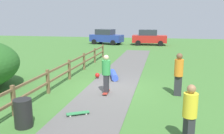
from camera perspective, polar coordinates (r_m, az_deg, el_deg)
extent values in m
plane|color=#427533|center=(11.56, -0.33, -5.17)|extent=(60.00, 60.00, 0.00)
cube|color=#605E5B|center=(11.55, -0.33, -5.13)|extent=(2.40, 28.00, 0.02)
cube|color=brown|center=(8.97, -22.45, -7.44)|extent=(0.12, 0.12, 1.10)
cube|color=brown|center=(11.08, -15.06, -3.37)|extent=(0.12, 0.12, 1.10)
cube|color=brown|center=(13.36, -10.14, -0.61)|extent=(0.12, 0.12, 1.10)
cube|color=brown|center=(15.72, -6.69, 1.34)|extent=(0.12, 0.12, 1.10)
cube|color=brown|center=(18.15, -4.14, 2.77)|extent=(0.12, 0.12, 1.10)
cube|color=brown|center=(20.61, -2.19, 3.86)|extent=(0.12, 0.12, 1.10)
cube|color=brown|center=(12.22, -12.36, -2.09)|extent=(0.08, 18.00, 0.09)
cube|color=brown|center=(12.12, -12.45, -0.02)|extent=(0.08, 18.00, 0.09)
cylinder|color=black|center=(8.02, -20.46, -10.30)|extent=(0.56, 0.56, 0.90)
cube|color=#B23326|center=(10.77, -1.38, -5.93)|extent=(0.22, 0.81, 0.02)
cylinder|color=silver|center=(11.06, -1.47, -5.69)|extent=(0.03, 0.06, 0.06)
cylinder|color=silver|center=(11.03, -0.70, -5.73)|extent=(0.03, 0.06, 0.06)
cylinder|color=silver|center=(10.54, -2.08, -6.58)|extent=(0.03, 0.06, 0.06)
cylinder|color=silver|center=(10.51, -1.28, -6.63)|extent=(0.03, 0.06, 0.06)
cube|color=#2D2D33|center=(10.66, -1.39, -3.88)|extent=(0.21, 0.33, 0.78)
cylinder|color=green|center=(10.49, -1.40, -0.12)|extent=(0.39, 0.39, 0.65)
sphere|color=beige|center=(10.41, -1.42, 2.26)|extent=(0.23, 0.23, 0.23)
cylinder|color=blue|center=(13.42, 0.38, -1.89)|extent=(0.82, 1.63, 0.36)
sphere|color=red|center=(13.36, -3.53, -1.98)|extent=(0.26, 0.26, 0.26)
cube|color=#338C4C|center=(8.56, -8.15, -10.83)|extent=(0.79, 0.58, 0.02)
cylinder|color=silver|center=(8.47, -9.95, -11.45)|extent=(0.07, 0.06, 0.06)
cylinder|color=silver|center=(8.60, -10.11, -11.07)|extent=(0.07, 0.06, 0.06)
cylinder|color=silver|center=(8.55, -6.17, -11.09)|extent=(0.07, 0.06, 0.06)
cylinder|color=silver|center=(8.69, -6.39, -10.72)|extent=(0.07, 0.06, 0.06)
cube|color=#2D2D33|center=(6.93, 17.82, -14.21)|extent=(0.29, 0.37, 0.78)
cylinder|color=yellow|center=(6.66, 18.21, -8.64)|extent=(0.48, 0.48, 0.65)
sphere|color=#9E704C|center=(6.52, 18.46, -4.99)|extent=(0.23, 0.23, 0.23)
cube|color=#2D2D33|center=(10.82, 15.46, -4.35)|extent=(0.33, 0.21, 0.88)
cylinder|color=orange|center=(10.64, 15.69, -0.16)|extent=(0.40, 0.40, 0.73)
sphere|color=brown|center=(10.55, 15.84, 2.49)|extent=(0.26, 0.26, 0.26)
cube|color=#283D99|center=(31.02, -1.31, 6.91)|extent=(4.49, 2.69, 0.90)
cube|color=#2D333D|center=(31.06, -1.65, 8.39)|extent=(2.52, 2.06, 0.70)
cylinder|color=black|center=(31.26, 1.65, 6.12)|extent=(0.68, 0.39, 0.64)
cylinder|color=black|center=(29.68, 0.23, 5.82)|extent=(0.68, 0.39, 0.64)
cylinder|color=black|center=(32.47, -2.72, 6.32)|extent=(0.68, 0.39, 0.64)
cylinder|color=black|center=(30.95, -4.30, 6.03)|extent=(0.68, 0.39, 0.64)
cube|color=red|center=(30.27, 8.93, 6.65)|extent=(4.26, 1.86, 0.90)
cube|color=#2D333D|center=(30.21, 8.59, 8.18)|extent=(2.26, 1.64, 0.70)
cylinder|color=black|center=(31.20, 11.41, 5.88)|extent=(0.65, 0.26, 0.64)
cylinder|color=black|center=(29.45, 11.51, 5.54)|extent=(0.65, 0.26, 0.64)
cylinder|color=black|center=(31.23, 6.43, 6.04)|extent=(0.65, 0.26, 0.64)
cylinder|color=black|center=(29.48, 6.24, 5.71)|extent=(0.65, 0.26, 0.64)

